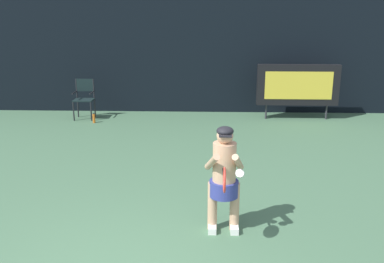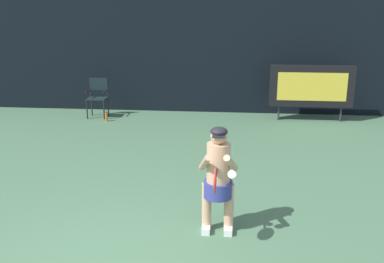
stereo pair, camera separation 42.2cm
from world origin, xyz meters
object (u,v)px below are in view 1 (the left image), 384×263
(scoreboard, at_px, (298,85))
(umpire_chair, at_px, (84,96))
(water_bottle, at_px, (94,118))
(tennis_player, at_px, (224,175))
(tennis_racket, at_px, (224,179))

(scoreboard, height_order, umpire_chair, scoreboard)
(scoreboard, relative_size, water_bottle, 8.30)
(water_bottle, distance_m, tennis_player, 6.54)
(tennis_player, distance_m, tennis_racket, 0.50)
(tennis_player, bearing_deg, scoreboard, 70.44)
(umpire_chair, xyz_separation_m, water_bottle, (0.36, -0.48, -0.50))
(scoreboard, xyz_separation_m, tennis_racket, (-2.24, -6.73, -0.01))
(umpire_chair, bearing_deg, water_bottle, -53.01)
(scoreboard, height_order, water_bottle, scoreboard)
(scoreboard, bearing_deg, tennis_player, -109.56)
(umpire_chair, bearing_deg, scoreboard, 1.27)
(tennis_racket, bearing_deg, scoreboard, 63.51)
(umpire_chair, relative_size, water_bottle, 4.08)
(water_bottle, xyz_separation_m, tennis_player, (3.24, -5.64, 0.67))
(scoreboard, relative_size, tennis_racket, 3.65)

